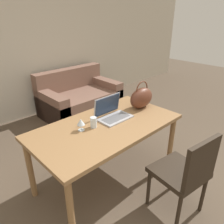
% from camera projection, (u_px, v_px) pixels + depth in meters
% --- Properties ---
extents(ground_plane, '(14.00, 14.00, 0.00)m').
position_uv_depth(ground_plane, '(143.00, 221.00, 2.09)').
color(ground_plane, brown).
extents(wall_back, '(10.00, 0.06, 2.70)m').
position_uv_depth(wall_back, '(0.00, 44.00, 3.49)').
color(wall_back, '#BCB29E').
rests_on(wall_back, ground_plane).
extents(dining_table, '(1.59, 0.86, 0.74)m').
position_uv_depth(dining_table, '(106.00, 131.00, 2.33)').
color(dining_table, olive).
rests_on(dining_table, ground_plane).
extents(chair, '(0.50, 0.50, 0.89)m').
position_uv_depth(chair, '(186.00, 171.00, 1.98)').
color(chair, '#2D2319').
rests_on(chair, ground_plane).
extents(couch, '(1.44, 0.90, 0.82)m').
position_uv_depth(couch, '(79.00, 99.00, 4.23)').
color(couch, '#7F5B4C').
rests_on(couch, ground_plane).
extents(laptop, '(0.37, 0.27, 0.24)m').
position_uv_depth(laptop, '(112.00, 112.00, 2.44)').
color(laptop, '#ADADB2').
rests_on(laptop, dining_table).
extents(drinking_glass, '(0.07, 0.07, 0.11)m').
position_uv_depth(drinking_glass, '(94.00, 122.00, 2.23)').
color(drinking_glass, silver).
rests_on(drinking_glass, dining_table).
extents(wine_glass, '(0.08, 0.08, 0.13)m').
position_uv_depth(wine_glass, '(81.00, 122.00, 2.16)').
color(wine_glass, silver).
rests_on(wine_glass, dining_table).
extents(handbag, '(0.36, 0.18, 0.34)m').
position_uv_depth(handbag, '(141.00, 98.00, 2.65)').
color(handbag, '#592D1E').
rests_on(handbag, dining_table).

